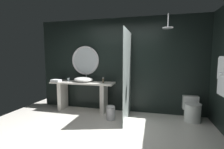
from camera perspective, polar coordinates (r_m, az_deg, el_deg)
The scene contains 12 objects.
ground_plane at distance 3.14m, azimuth -5.11°, elevation -23.05°, with size 5.76×5.76×0.00m, color silver.
back_wall_panel at distance 4.58m, azimuth 2.66°, elevation 3.28°, with size 4.80×0.10×2.60m, color black.
vanity_counter at distance 4.70m, azimuth -10.36°, elevation -6.07°, with size 1.82×0.49×0.83m.
vessel_sink at distance 4.64m, azimuth -10.09°, elevation -1.72°, with size 0.55×0.45×0.24m.
tumbler_cup at distance 4.88m, azimuth -15.13°, elevation -1.68°, with size 0.07×0.07×0.10m, color silver.
soap_dispenser at distance 4.42m, azimuth -3.17°, elevation -2.10°, with size 0.06×0.06×0.14m.
round_wall_mirror at distance 4.80m, azimuth -9.44°, elevation 4.93°, with size 0.84×0.06×0.84m.
shower_glass_panel at distance 3.92m, azimuth 5.50°, elevation -0.46°, with size 0.02×1.17×2.16m, color silver.
rain_shower_head at distance 3.96m, azimuth 19.14°, elevation 15.66°, with size 0.24×0.24×0.32m.
toilet at distance 4.43m, azimuth 26.42°, elevation -11.11°, with size 0.39×0.56×0.56m.
waste_bin at distance 4.06m, azimuth -0.44°, elevation -13.24°, with size 0.21×0.21×0.36m.
folded_hand_towel at distance 4.88m, azimuth -19.21°, elevation -2.05°, with size 0.26×0.17×0.06m, color white.
Camera 1 is at (0.92, -2.58, 1.53)m, focal length 25.84 mm.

